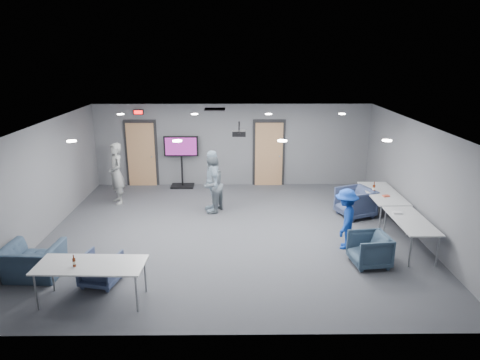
{
  "coord_description": "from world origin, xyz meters",
  "views": [
    {
      "loc": [
        0.12,
        -9.79,
        4.32
      ],
      "look_at": [
        0.22,
        0.54,
        1.2
      ],
      "focal_mm": 32.0,
      "sensor_mm": 36.0,
      "label": 1
    }
  ],
  "objects_px": {
    "person_a": "(116,174)",
    "table_right_b": "(411,222)",
    "person_c": "(212,181)",
    "person_b": "(212,185)",
    "bottle_front": "(74,262)",
    "chair_front_a": "(101,269)",
    "projector": "(239,133)",
    "person_d": "(346,219)",
    "chair_front_b": "(33,261)",
    "chair_right_a": "(355,202)",
    "chair_right_c": "(369,250)",
    "bottle_right": "(374,188)",
    "table_front_left": "(91,266)",
    "tv_stand": "(182,158)",
    "table_right_a": "(383,194)"
  },
  "relations": [
    {
      "from": "person_c",
      "to": "person_b",
      "type": "bearing_deg",
      "value": -20.34
    },
    {
      "from": "chair_right_c",
      "to": "chair_front_a",
      "type": "xyz_separation_m",
      "value": [
        -5.39,
        -0.71,
        -0.03
      ]
    },
    {
      "from": "chair_front_b",
      "to": "chair_right_c",
      "type": "bearing_deg",
      "value": -173.2
    },
    {
      "from": "bottle_right",
      "to": "projector",
      "type": "bearing_deg",
      "value": -172.85
    },
    {
      "from": "chair_front_b",
      "to": "table_front_left",
      "type": "relative_size",
      "value": 0.55
    },
    {
      "from": "chair_right_c",
      "to": "table_front_left",
      "type": "bearing_deg",
      "value": -83.1
    },
    {
      "from": "chair_right_a",
      "to": "bottle_front",
      "type": "distance_m",
      "value": 7.35
    },
    {
      "from": "bottle_front",
      "to": "tv_stand",
      "type": "distance_m",
      "value": 6.91
    },
    {
      "from": "table_front_left",
      "to": "bottle_front",
      "type": "relative_size",
      "value": 8.6
    },
    {
      "from": "table_right_a",
      "to": "bottle_front",
      "type": "relative_size",
      "value": 8.81
    },
    {
      "from": "person_a",
      "to": "projector",
      "type": "distance_m",
      "value": 4.23
    },
    {
      "from": "person_d",
      "to": "chair_front_a",
      "type": "bearing_deg",
      "value": -52.31
    },
    {
      "from": "person_d",
      "to": "chair_right_c",
      "type": "relative_size",
      "value": 1.84
    },
    {
      "from": "person_a",
      "to": "table_right_b",
      "type": "distance_m",
      "value": 8.05
    },
    {
      "from": "person_b",
      "to": "table_right_b",
      "type": "height_order",
      "value": "person_b"
    },
    {
      "from": "chair_front_b",
      "to": "tv_stand",
      "type": "relative_size",
      "value": 0.62
    },
    {
      "from": "person_b",
      "to": "chair_right_a",
      "type": "relative_size",
      "value": 1.84
    },
    {
      "from": "chair_right_a",
      "to": "table_right_a",
      "type": "distance_m",
      "value": 0.74
    },
    {
      "from": "person_c",
      "to": "projector",
      "type": "bearing_deg",
      "value": 23.1
    },
    {
      "from": "chair_right_a",
      "to": "chair_right_c",
      "type": "distance_m",
      "value": 2.8
    },
    {
      "from": "chair_front_a",
      "to": "table_right_b",
      "type": "height_order",
      "value": "table_right_b"
    },
    {
      "from": "person_a",
      "to": "chair_front_a",
      "type": "height_order",
      "value": "person_a"
    },
    {
      "from": "person_b",
      "to": "table_right_b",
      "type": "relative_size",
      "value": 0.92
    },
    {
      "from": "person_d",
      "to": "chair_front_b",
      "type": "height_order",
      "value": "person_d"
    },
    {
      "from": "chair_right_c",
      "to": "projector",
      "type": "xyz_separation_m",
      "value": [
        -2.7,
        2.2,
        2.06
      ]
    },
    {
      "from": "chair_front_a",
      "to": "table_right_a",
      "type": "bearing_deg",
      "value": -140.88
    },
    {
      "from": "bottle_front",
      "to": "chair_right_c",
      "type": "bearing_deg",
      "value": 13.97
    },
    {
      "from": "table_right_b",
      "to": "tv_stand",
      "type": "bearing_deg",
      "value": 49.96
    },
    {
      "from": "person_d",
      "to": "projector",
      "type": "bearing_deg",
      "value": -98.89
    },
    {
      "from": "chair_front_b",
      "to": "bottle_front",
      "type": "height_order",
      "value": "bottle_front"
    },
    {
      "from": "chair_right_c",
      "to": "table_right_a",
      "type": "height_order",
      "value": "table_right_a"
    },
    {
      "from": "chair_right_a",
      "to": "bottle_front",
      "type": "xyz_separation_m",
      "value": [
        -6.05,
        -4.16,
        0.42
      ]
    },
    {
      "from": "person_c",
      "to": "bottle_front",
      "type": "xyz_separation_m",
      "value": [
        -2.16,
        -4.59,
        -0.06
      ]
    },
    {
      "from": "chair_right_c",
      "to": "table_front_left",
      "type": "distance_m",
      "value": 5.52
    },
    {
      "from": "person_a",
      "to": "tv_stand",
      "type": "bearing_deg",
      "value": 99.87
    },
    {
      "from": "person_c",
      "to": "table_right_a",
      "type": "height_order",
      "value": "person_c"
    },
    {
      "from": "person_c",
      "to": "chair_right_c",
      "type": "bearing_deg",
      "value": 34.0
    },
    {
      "from": "person_d",
      "to": "chair_front_a",
      "type": "distance_m",
      "value": 5.31
    },
    {
      "from": "table_front_left",
      "to": "person_d",
      "type": "bearing_deg",
      "value": 24.9
    },
    {
      "from": "bottle_front",
      "to": "projector",
      "type": "distance_m",
      "value": 4.88
    },
    {
      "from": "bottle_right",
      "to": "tv_stand",
      "type": "xyz_separation_m",
      "value": [
        -5.43,
        2.79,
        0.13
      ]
    },
    {
      "from": "bottle_front",
      "to": "projector",
      "type": "bearing_deg",
      "value": 51.14
    },
    {
      "from": "table_front_left",
      "to": "tv_stand",
      "type": "height_order",
      "value": "tv_stand"
    },
    {
      "from": "chair_front_a",
      "to": "projector",
      "type": "bearing_deg",
      "value": -120.51
    },
    {
      "from": "table_right_a",
      "to": "tv_stand",
      "type": "height_order",
      "value": "tv_stand"
    },
    {
      "from": "chair_front_b",
      "to": "person_d",
      "type": "bearing_deg",
      "value": -165.75
    },
    {
      "from": "table_front_left",
      "to": "bottle_right",
      "type": "height_order",
      "value": "bottle_right"
    },
    {
      "from": "chair_right_c",
      "to": "projector",
      "type": "distance_m",
      "value": 4.05
    },
    {
      "from": "chair_right_c",
      "to": "table_right_b",
      "type": "xyz_separation_m",
      "value": [
        1.1,
        0.68,
        0.34
      ]
    },
    {
      "from": "person_d",
      "to": "projector",
      "type": "xyz_separation_m",
      "value": [
        -2.39,
        1.36,
        1.71
      ]
    }
  ]
}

